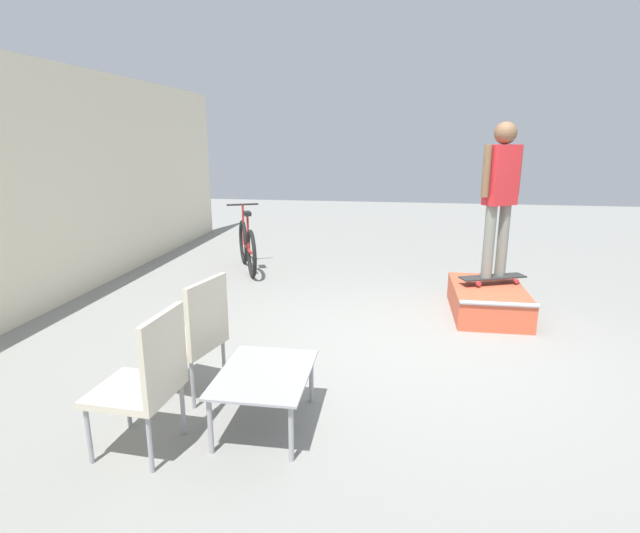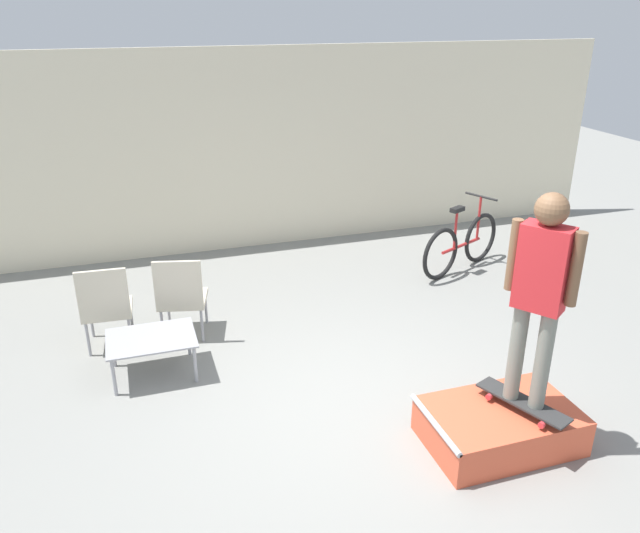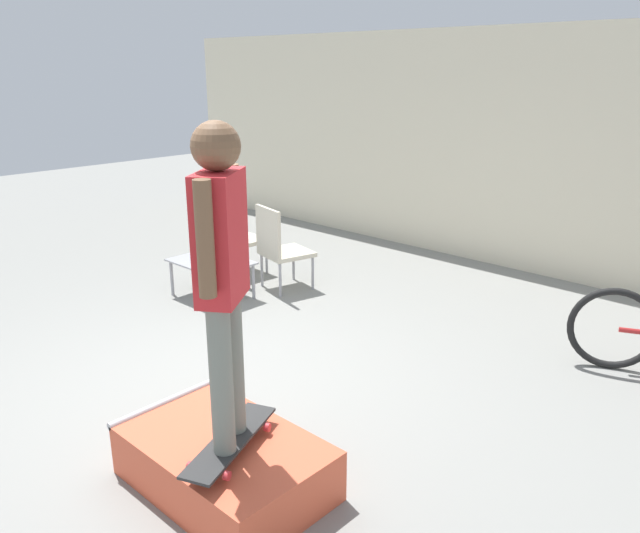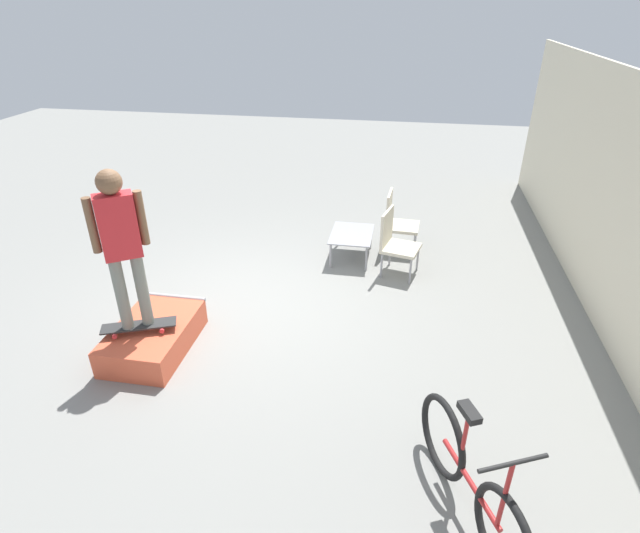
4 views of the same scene
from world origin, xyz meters
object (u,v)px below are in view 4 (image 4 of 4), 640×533
skateboard_on_ramp (139,326)px  patio_chair_left (397,220)px  person_skater (121,238)px  patio_chair_right (395,240)px  skate_ramp_box (154,336)px  bicycle (471,480)px  coffee_table (352,236)px

skateboard_on_ramp → patio_chair_left: patio_chair_left is taller
person_skater → patio_chair_right: person_skater is taller
skate_ramp_box → patio_chair_left: bearing=139.5°
skateboard_on_ramp → bicycle: bicycle is taller
skate_ramp_box → coffee_table: (-2.78, 2.04, 0.21)m
person_skater → patio_chair_left: bearing=-164.3°
skate_ramp_box → patio_chair_right: patio_chair_right is taller
patio_chair_right → bicycle: 4.07m
coffee_table → patio_chair_left: 0.82m
skateboard_on_ramp → patio_chair_right: patio_chair_right is taller
patio_chair_right → bicycle: bearing=-155.3°
patio_chair_left → patio_chair_right: bearing=-176.3°
coffee_table → bicycle: bearing=18.5°
skate_ramp_box → skateboard_on_ramp: bearing=-22.5°
skateboard_on_ramp → bicycle: (1.45, 3.57, -0.03)m
skateboard_on_ramp → person_skater: bearing=67.7°
person_skater → patio_chair_left: 4.47m
skate_ramp_box → skateboard_on_ramp: (0.15, -0.06, 0.25)m
skateboard_on_ramp → patio_chair_left: size_ratio=0.84×
coffee_table → patio_chair_right: bearing=60.7°
person_skater → patio_chair_right: size_ratio=1.83×
patio_chair_left → bicycle: size_ratio=0.64×
coffee_table → patio_chair_right: 0.81m
patio_chair_left → bicycle: (4.80, 0.78, -0.15)m
bicycle → coffee_table: bearing=173.8°
person_skater → coffee_table: person_skater is taller
skateboard_on_ramp → patio_chair_left: bearing=-152.1°
coffee_table → skateboard_on_ramp: bearing=-35.7°
skate_ramp_box → skateboard_on_ramp: size_ratio=1.55×
coffee_table → skate_ramp_box: bearing=-36.3°
skate_ramp_box → coffee_table: 3.45m
person_skater → patio_chair_right: 3.90m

